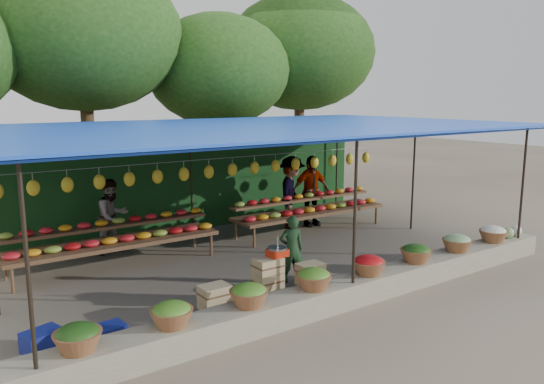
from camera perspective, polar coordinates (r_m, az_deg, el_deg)
ground at (r=11.10m, az=-1.79°, el=-7.47°), size 60.00×60.00×0.00m
stone_curb at (r=8.98m, az=7.99°, el=-10.58°), size 10.60×0.55×0.40m
stall_canopy at (r=10.64m, az=-2.05°, el=6.50°), size 10.80×6.60×2.82m
produce_baskets at (r=8.80m, az=7.57°, el=-8.51°), size 8.98×0.58×0.34m
netting_backdrop at (r=13.49m, az=-9.15°, el=1.06°), size 10.60×0.06×2.50m
tree_row at (r=16.26m, az=-12.53°, el=14.71°), size 16.51×5.50×7.12m
fruit_table_left at (r=11.08m, az=-16.63°, el=-4.67°), size 4.21×0.95×0.93m
fruit_table_right at (r=13.43m, az=4.02°, el=-1.67°), size 4.21×0.95×0.93m
crate_counter at (r=8.87m, az=-0.60°, el=-9.98°), size 2.35×0.34×0.77m
weighing_scale at (r=8.82m, az=0.58°, el=-6.39°), size 0.33×0.33×0.35m
vendor_seated at (r=9.75m, az=2.11°, el=-6.16°), size 0.53×0.45×1.25m
customer_left at (r=11.97m, az=-16.78°, el=-2.53°), size 0.95×0.84×1.64m
customer_mid at (r=13.65m, az=2.11°, el=-0.04°), size 1.35×1.34×1.87m
customer_right at (r=13.93m, az=4.17°, el=0.12°), size 1.14×0.57×1.86m
blue_crate_front at (r=7.88m, az=-17.29°, el=-14.52°), size 0.50×0.38×0.29m
blue_crate_back at (r=8.00m, az=-23.47°, el=-14.49°), size 0.57×0.47×0.29m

